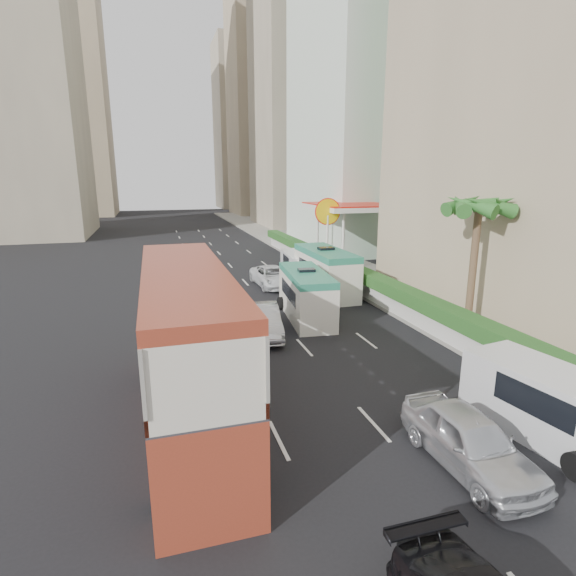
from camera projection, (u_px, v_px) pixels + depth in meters
name	position (u px, v px, depth m)	size (l,w,h in m)	color
ground_plane	(358.00, 394.00, 16.54)	(200.00, 200.00, 0.00)	black
double_decker_bus	(189.00, 347.00, 14.26)	(2.50, 11.00, 5.06)	#9C3924
car_silver_lane_a	(263.00, 335.00, 22.73)	(1.62, 4.66, 1.53)	silver
car_silver_lane_b	(467.00, 465.00, 12.47)	(1.87, 4.64, 1.58)	silver
van_asset	(273.00, 286.00, 32.96)	(2.37, 5.14, 1.43)	silver
minibus_near	(306.00, 295.00, 25.17)	(2.03, 6.10, 2.70)	silver
minibus_far	(325.00, 272.00, 30.47)	(2.28, 6.85, 3.04)	silver
panel_van_near	(554.00, 407.00, 13.50)	(2.14, 5.34, 2.14)	silver
panel_van_far	(299.00, 266.00, 35.26)	(2.02, 5.05, 2.02)	silver
sidewalk	(331.00, 261.00, 42.27)	(6.00, 120.00, 0.18)	#99968C
kerb_wall	(353.00, 282.00, 31.12)	(0.30, 44.00, 1.00)	silver
hedge	(353.00, 270.00, 30.92)	(1.10, 44.00, 0.70)	#2D6626
palm_tree	(473.00, 271.00, 21.62)	(0.36, 0.36, 6.40)	brown
shell_station	(350.00, 235.00, 40.05)	(6.50, 8.00, 5.50)	silver
tower_mid	(308.00, 62.00, 69.46)	(16.00, 16.00, 50.00)	#AFA38A
tower_far_a	(265.00, 106.00, 92.21)	(14.00, 14.00, 44.00)	tan
tower_far_b	(245.00, 127.00, 113.15)	(14.00, 14.00, 40.00)	#AFA38A
tower_left_b	(64.00, 98.00, 88.54)	(16.00, 16.00, 46.00)	tan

